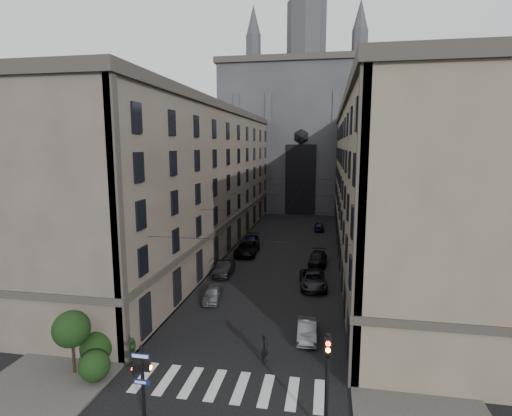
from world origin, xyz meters
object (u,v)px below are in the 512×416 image
Objects in this scene: car_left_near at (213,294)px; car_right_far at (319,227)px; pedestrian_signal_left at (142,377)px; traffic_light_right at (327,373)px; car_right_midnear at (313,280)px; car_right_near at (307,330)px; car_left_midnear at (224,269)px; car_left_midfar at (247,249)px; car_right_midfar at (318,258)px; pedestrian at (265,348)px; gothic_tower at (305,127)px; car_left_far at (250,242)px.

car_right_far is at bearing 68.18° from car_left_near.
traffic_light_right reaches higher than pedestrian_signal_left.
car_right_far is (0.00, 26.60, -0.11)m from car_right_midnear.
car_left_near reaches higher than car_right_near.
car_right_far reaches higher than car_left_near.
pedestrian_signal_left is 9.18m from traffic_light_right.
car_right_midnear is (9.48, -1.91, 0.02)m from car_left_midnear.
car_right_far reaches higher than car_right_near.
car_left_midfar is 18.42m from car_right_far.
car_right_near is at bearing -54.77° from car_left_midnear.
car_right_midfar reaches higher than car_right_near.
pedestrian_signal_left is at bearing -177.36° from traffic_light_right.
traffic_light_right reaches higher than car_right_far.
pedestrian is at bearing -77.49° from car_left_midfar.
car_left_near is 0.66× the size of car_left_midfar.
gothic_tower reaches higher than pedestrian_signal_left.
car_left_far is 1.10× the size of car_right_midfar.
gothic_tower reaches higher than car_left_midnear.
car_left_midfar is at bearing 91.88° from pedestrian_signal_left.
car_right_near is at bearing 52.83° from pedestrian_signal_left.
pedestrian_signal_left is (-3.51, -73.46, -15.48)m from gothic_tower.
car_right_midfar is (7.99, 28.75, -1.61)m from pedestrian_signal_left.
car_left_midfar reaches higher than car_right_near.
car_right_midfar is (4.47, -44.71, -17.09)m from gothic_tower.
car_left_far reaches higher than car_right_midnear.
car_left_near is at bearing -155.43° from car_right_midnear.
car_left_near is (-4.52, -57.62, -17.16)m from gothic_tower.
gothic_tower reaches higher than car_left_midfar.
pedestrian is (5.22, 6.50, -1.35)m from pedestrian_signal_left.
car_left_midnear is at bearing -96.64° from car_left_midfar.
pedestrian is (1.71, -66.96, -16.83)m from gothic_tower.
pedestrian_signal_left reaches higher than car_right_midnear.
pedestrian_signal_left is at bearing 157.03° from pedestrian.
car_left_midnear is 8.50m from car_left_midfar.
car_left_midnear is at bearing -145.90° from car_right_midfar.
car_right_midfar is at bearing -34.39° from car_left_far.
pedestrian is (-2.49, -14.40, 0.21)m from car_right_midnear.
traffic_light_right is at bearing -63.13° from car_left_near.
traffic_light_right is 7.58m from pedestrian.
pedestrian is (-3.89, 6.08, -2.32)m from traffic_light_right.
car_right_midnear is at bearing 69.74° from pedestrian_signal_left.
car_left_midfar is (-0.02, 15.45, 0.15)m from car_left_near.
car_left_far is at bearing 107.88° from car_right_near.
traffic_light_right is at bearing -90.53° from car_right_far.
traffic_light_right reaches higher than car_left_near.
car_left_midnear is 0.84× the size of car_left_far.
car_left_midnear reaches higher than car_right_near.
pedestrian is (-2.49, -3.67, 0.33)m from car_right_near.
gothic_tower is 75.15m from pedestrian_signal_left.
car_right_far is (9.48, 24.69, -0.09)m from car_left_midnear.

